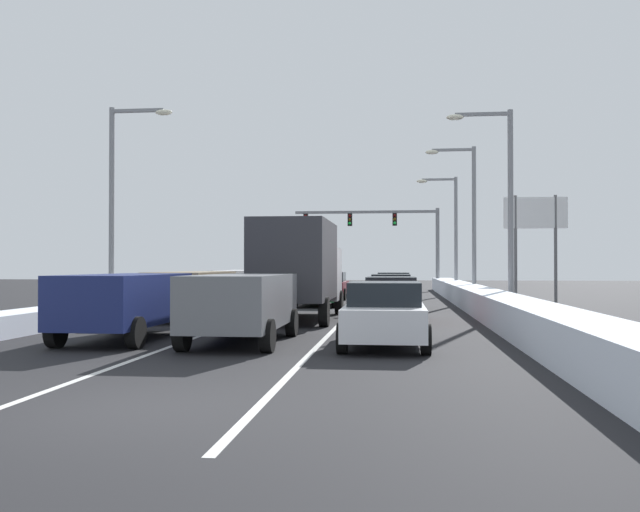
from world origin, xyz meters
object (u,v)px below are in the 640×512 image
Objects in this scene: traffic_light_gantry at (386,228)px; street_lamp_right_near at (501,191)px; suv_gray_center_lane_nearest at (242,302)px; suv_white_left_lane_third at (244,285)px; box_truck_center_lane_second at (299,265)px; suv_navy_left_lane_nearest at (125,300)px; suv_tan_left_lane_second at (192,291)px; roadside_sign_right at (535,224)px; sedan_red_right_lane_second at (391,299)px; street_lamp_right_far at (450,223)px; sedan_green_center_lane_third at (318,290)px; street_lamp_left_mid at (120,190)px; sedan_white_right_lane_nearest at (385,313)px; sedan_black_right_lane_third at (391,291)px; sedan_charcoal_right_lane_fourth at (394,286)px; sedan_maroon_center_lane_fourth at (330,285)px; street_lamp_right_mid at (467,209)px; suv_red_left_lane_fourth at (273,281)px.

street_lamp_right_near reaches higher than traffic_light_gantry.
suv_white_left_lane_third is (-3.20, 14.06, 0.00)m from suv_gray_center_lane_nearest.
traffic_light_gantry is at bearing 84.75° from box_truck_center_lane_second.
suv_navy_left_lane_nearest is 13.75m from suv_white_left_lane_third.
suv_tan_left_lane_second is at bearing -102.54° from traffic_light_gantry.
sedan_red_right_lane_second is at bearing -119.71° from roadside_sign_right.
street_lamp_right_far is 9.96m from roadside_sign_right.
sedan_green_center_lane_third is 9.98m from street_lamp_left_mid.
street_lamp_left_mid is (-10.99, 10.49, 4.24)m from sedan_white_right_lane_nearest.
suv_navy_left_lane_nearest is at bearing 174.28° from suv_gray_center_lane_nearest.
suv_navy_left_lane_nearest reaches higher than sedan_black_right_lane_third.
suv_navy_left_lane_nearest is 16.35m from street_lamp_right_near.
street_lamp_right_far is at bearing 66.71° from sedan_charcoal_right_lane_fourth.
suv_tan_left_lane_second is 0.89× the size of roadside_sign_right.
sedan_maroon_center_lane_fourth is at bearing 169.05° from roadside_sign_right.
street_lamp_right_far is at bearing 75.91° from suv_gray_center_lane_nearest.
suv_white_left_lane_third is (-3.58, 7.04, -0.88)m from box_truck_center_lane_second.
street_lamp_right_far reaches higher than sedan_black_right_lane_third.
suv_gray_center_lane_nearest is 7.09m from box_truck_center_lane_second.
street_lamp_left_mid is 1.52× the size of roadside_sign_right.
box_truck_center_lane_second is (-3.17, 0.25, 1.14)m from sedan_red_right_lane_second.
street_lamp_right_mid reaches higher than roadside_sign_right.
sedan_red_right_lane_second is 15.25m from sedan_maroon_center_lane_fourth.
traffic_light_gantry is at bearing 80.12° from suv_navy_left_lane_nearest.
sedan_charcoal_right_lane_fourth is 6.15m from sedan_green_center_lane_third.
street_lamp_right_far is (10.28, 8.27, 3.63)m from suv_red_left_lane_fourth.
suv_gray_center_lane_nearest is (-3.56, -6.77, 0.25)m from sedan_red_right_lane_second.
street_lamp_right_mid is (-0.49, 8.53, 0.01)m from street_lamp_right_near.
street_lamp_right_far is (7.21, 7.17, 3.88)m from sedan_maroon_center_lane_fourth.
sedan_charcoal_right_lane_fourth is at bearing -1.96° from suv_red_left_lane_fourth.
traffic_light_gantry reaches higher than suv_navy_left_lane_nearest.
sedan_red_right_lane_second is 15.25m from suv_red_left_lane_fourth.
suv_gray_center_lane_nearest is 0.64× the size of street_lamp_right_far.
suv_red_left_lane_fourth reaches higher than sedan_red_right_lane_second.
street_lamp_right_near reaches higher than sedan_maroon_center_lane_fourth.
street_lamp_right_far is 0.92× the size of street_lamp_left_mid.
suv_white_left_lane_third is (-3.21, -7.55, 0.25)m from sedan_maroon_center_lane_fourth.
street_lamp_right_far reaches higher than roadside_sign_right.
box_truck_center_lane_second is at bearing 113.24° from sedan_white_right_lane_nearest.
traffic_light_gantry is (-0.59, 28.39, 3.97)m from sedan_red_right_lane_second.
sedan_charcoal_right_lane_fourth is 0.58× the size of street_lamp_right_far.
street_lamp_right_near is at bearing -51.28° from sedan_maroon_center_lane_fourth.
sedan_red_right_lane_second and sedan_maroon_center_lane_fourth have the same top height.
street_lamp_right_mid reaches higher than suv_red_left_lane_fourth.
street_lamp_left_mid is (-4.32, -3.72, 3.98)m from suv_white_left_lane_third.
traffic_light_gantry is at bearing 67.64° from suv_red_left_lane_fourth.
roadside_sign_right is (14.19, 12.81, 3.00)m from suv_tan_left_lane_second.
sedan_green_center_lane_third is 0.92× the size of suv_tan_left_lane_second.
sedan_white_right_lane_nearest is 0.92× the size of suv_tan_left_lane_second.
roadside_sign_right reaches higher than sedan_charcoal_right_lane_fourth.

